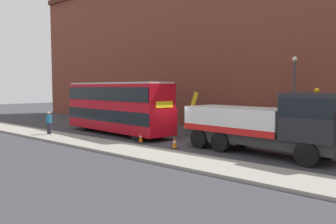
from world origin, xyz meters
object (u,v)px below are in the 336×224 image
double_decker_bus (117,106)px  traffic_cone_near_bus (141,137)px  street_lamp (294,90)px  recovery_tow_truck (265,123)px  traffic_cone_midway (175,143)px  pedestrian_onlooker (49,123)px

double_decker_bus → traffic_cone_near_bus: bearing=-15.2°
double_decker_bus → street_lamp: bearing=34.1°
recovery_tow_truck → traffic_cone_midway: size_ratio=14.21×
traffic_cone_near_bus → traffic_cone_midway: 3.15m
double_decker_bus → traffic_cone_midway: size_ratio=15.54×
pedestrian_onlooker → traffic_cone_midway: bearing=-11.6°
double_decker_bus → pedestrian_onlooker: bearing=-119.7°
pedestrian_onlooker → street_lamp: 18.07m
pedestrian_onlooker → traffic_cone_near_bus: size_ratio=2.38×
traffic_cone_near_bus → street_lamp: 11.18m
double_decker_bus → traffic_cone_near_bus: double_decker_bus is taller
pedestrian_onlooker → double_decker_bus: bearing=31.0°
traffic_cone_near_bus → street_lamp: (7.17, 7.99, 3.13)m
double_decker_bus → street_lamp: 13.24m
recovery_tow_truck → traffic_cone_near_bus: size_ratio=14.21×
double_decker_bus → traffic_cone_near_bus: (4.39, -1.65, -1.89)m
traffic_cone_midway → street_lamp: bearing=63.9°
street_lamp → pedestrian_onlooker: bearing=-144.0°
recovery_tow_truck → double_decker_bus: bearing=-174.8°
recovery_tow_truck → double_decker_bus: 12.44m
traffic_cone_near_bus → traffic_cone_midway: (3.14, -0.24, 0.00)m
pedestrian_onlooker → street_lamp: size_ratio=0.29×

